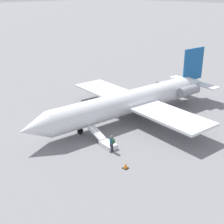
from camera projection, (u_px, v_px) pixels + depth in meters
ground_plane at (128, 119)px, 38.13m from camera, size 600.00×600.00×0.00m
airplane_main at (134, 100)px, 37.86m from camera, size 28.13×21.16×7.29m
boarding_stairs at (106, 142)px, 31.45m from camera, size 1.59×4.12×1.78m
passenger at (112, 142)px, 30.13m from camera, size 0.37×0.56×1.74m
traffic_cone_near_stairs at (126, 166)px, 27.57m from camera, size 0.50×0.50×0.54m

